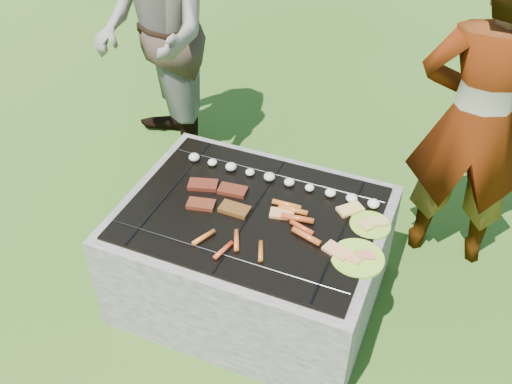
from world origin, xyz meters
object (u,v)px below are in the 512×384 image
at_px(fire_pit, 252,258).
at_px(plate_near, 357,258).
at_px(plate_far, 371,225).
at_px(bystander, 152,35).
at_px(cook, 476,123).

bearing_deg(fire_pit, plate_near, -10.30).
xyz_separation_m(plate_far, bystander, (-1.65, 0.82, 0.34)).
height_order(cook, bystander, bystander).
relative_size(cook, bystander, 0.94).
bearing_deg(bystander, cook, 42.23).
xyz_separation_m(fire_pit, plate_far, (0.56, 0.14, 0.33)).
height_order(fire_pit, cook, cook).
xyz_separation_m(plate_near, cook, (0.35, 0.89, 0.28)).
bearing_deg(plate_near, bystander, 147.40).
distance_m(cook, bystander, 2.01).
distance_m(fire_pit, cook, 1.35).
relative_size(plate_near, bystander, 0.13).
distance_m(plate_near, bystander, 1.99).
bearing_deg(cook, bystander, -11.43).
height_order(fire_pit, bystander, bystander).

